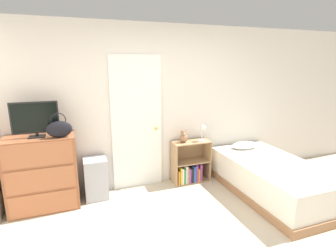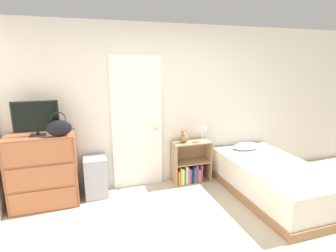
{
  "view_description": "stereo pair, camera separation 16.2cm",
  "coord_description": "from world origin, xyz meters",
  "px_view_note": "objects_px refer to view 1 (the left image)",
  "views": [
    {
      "loc": [
        -1.27,
        -1.97,
        1.96
      ],
      "look_at": [
        0.07,
        1.7,
        1.02
      ],
      "focal_mm": 28.0,
      "sensor_mm": 36.0,
      "label": 1
    },
    {
      "loc": [
        -1.12,
        -2.03,
        1.96
      ],
      "look_at": [
        0.07,
        1.7,
        1.02
      ],
      "focal_mm": 28.0,
      "sensor_mm": 36.0,
      "label": 2
    }
  ],
  "objects_px": {
    "storage_bin": "(96,178)",
    "teddy_bear": "(183,137)",
    "handbag": "(59,129)",
    "bed": "(271,178)",
    "desk_lamp": "(203,130)",
    "bookshelf": "(189,167)",
    "dresser": "(43,173)",
    "tv": "(35,119)"
  },
  "relations": [
    {
      "from": "dresser",
      "to": "teddy_bear",
      "type": "bearing_deg",
      "value": 2.18
    },
    {
      "from": "desk_lamp",
      "to": "bed",
      "type": "xyz_separation_m",
      "value": [
        0.78,
        -0.79,
        -0.64
      ]
    },
    {
      "from": "tv",
      "to": "storage_bin",
      "type": "distance_m",
      "value": 1.19
    },
    {
      "from": "dresser",
      "to": "handbag",
      "type": "bearing_deg",
      "value": -25.83
    },
    {
      "from": "teddy_bear",
      "to": "dresser",
      "type": "bearing_deg",
      "value": -177.82
    },
    {
      "from": "desk_lamp",
      "to": "teddy_bear",
      "type": "bearing_deg",
      "value": 172.88
    },
    {
      "from": "teddy_bear",
      "to": "desk_lamp",
      "type": "bearing_deg",
      "value": -7.12
    },
    {
      "from": "teddy_bear",
      "to": "desk_lamp",
      "type": "xyz_separation_m",
      "value": [
        0.33,
        -0.04,
        0.1
      ]
    },
    {
      "from": "bookshelf",
      "to": "teddy_bear",
      "type": "distance_m",
      "value": 0.55
    },
    {
      "from": "bookshelf",
      "to": "teddy_bear",
      "type": "xyz_separation_m",
      "value": [
        -0.11,
        0.0,
        0.54
      ]
    },
    {
      "from": "dresser",
      "to": "teddy_bear",
      "type": "relative_size",
      "value": 4.85
    },
    {
      "from": "handbag",
      "to": "bed",
      "type": "distance_m",
      "value": 3.13
    },
    {
      "from": "handbag",
      "to": "bookshelf",
      "type": "height_order",
      "value": "handbag"
    },
    {
      "from": "bookshelf",
      "to": "bed",
      "type": "bearing_deg",
      "value": -39.57
    },
    {
      "from": "desk_lamp",
      "to": "storage_bin",
      "type": "bearing_deg",
      "value": 179.46
    },
    {
      "from": "teddy_bear",
      "to": "desk_lamp",
      "type": "distance_m",
      "value": 0.35
    },
    {
      "from": "handbag",
      "to": "teddy_bear",
      "type": "xyz_separation_m",
      "value": [
        1.83,
        0.21,
        -0.34
      ]
    },
    {
      "from": "storage_bin",
      "to": "desk_lamp",
      "type": "bearing_deg",
      "value": -0.54
    },
    {
      "from": "dresser",
      "to": "storage_bin",
      "type": "xyz_separation_m",
      "value": [
        0.69,
        0.06,
        -0.21
      ]
    },
    {
      "from": "tv",
      "to": "bed",
      "type": "distance_m",
      "value": 3.46
    },
    {
      "from": "dresser",
      "to": "storage_bin",
      "type": "bearing_deg",
      "value": 4.58
    },
    {
      "from": "dresser",
      "to": "desk_lamp",
      "type": "distance_m",
      "value": 2.46
    },
    {
      "from": "bookshelf",
      "to": "storage_bin",
      "type": "bearing_deg",
      "value": -179.22
    },
    {
      "from": "desk_lamp",
      "to": "bed",
      "type": "relative_size",
      "value": 0.14
    },
    {
      "from": "tv",
      "to": "teddy_bear",
      "type": "bearing_deg",
      "value": 2.26
    },
    {
      "from": "handbag",
      "to": "desk_lamp",
      "type": "relative_size",
      "value": 1.18
    },
    {
      "from": "storage_bin",
      "to": "handbag",
      "type": "bearing_deg",
      "value": -156.41
    },
    {
      "from": "bed",
      "to": "tv",
      "type": "bearing_deg",
      "value": 166.98
    },
    {
      "from": "tv",
      "to": "storage_bin",
      "type": "relative_size",
      "value": 0.94
    },
    {
      "from": "dresser",
      "to": "teddy_bear",
      "type": "xyz_separation_m",
      "value": [
        2.1,
        0.08,
        0.28
      ]
    },
    {
      "from": "dresser",
      "to": "bed",
      "type": "height_order",
      "value": "dresser"
    },
    {
      "from": "handbag",
      "to": "teddy_bear",
      "type": "height_order",
      "value": "handbag"
    },
    {
      "from": "dresser",
      "to": "tv",
      "type": "relative_size",
      "value": 1.79
    },
    {
      "from": "dresser",
      "to": "handbag",
      "type": "height_order",
      "value": "handbag"
    },
    {
      "from": "dresser",
      "to": "bed",
      "type": "bearing_deg",
      "value": -13.14
    },
    {
      "from": "storage_bin",
      "to": "teddy_bear",
      "type": "distance_m",
      "value": 1.49
    },
    {
      "from": "bookshelf",
      "to": "teddy_bear",
      "type": "bearing_deg",
      "value": 177.86
    },
    {
      "from": "storage_bin",
      "to": "tv",
      "type": "bearing_deg",
      "value": -175.24
    },
    {
      "from": "dresser",
      "to": "bookshelf",
      "type": "distance_m",
      "value": 2.23
    },
    {
      "from": "teddy_bear",
      "to": "bookshelf",
      "type": "bearing_deg",
      "value": -2.14
    },
    {
      "from": "dresser",
      "to": "bookshelf",
      "type": "bearing_deg",
      "value": 1.97
    },
    {
      "from": "tv",
      "to": "bed",
      "type": "height_order",
      "value": "tv"
    }
  ]
}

